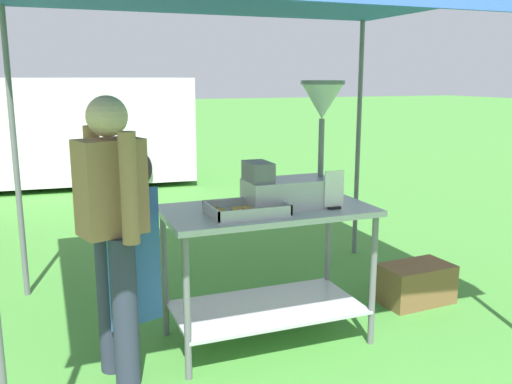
{
  "coord_description": "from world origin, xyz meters",
  "views": [
    {
      "loc": [
        -1.24,
        -2.03,
        1.7
      ],
      "look_at": [
        0.04,
        1.3,
        0.96
      ],
      "focal_mm": 38.75,
      "sensor_mm": 36.0,
      "label": 1
    }
  ],
  "objects": [
    {
      "name": "ground_plane",
      "position": [
        0.0,
        6.0,
        0.0
      ],
      "size": [
        70.0,
        70.0,
        0.0
      ],
      "primitive_type": "plane",
      "color": "#478E38"
    },
    {
      "name": "donut_cart",
      "position": [
        0.04,
        1.1,
        0.64
      ],
      "size": [
        1.31,
        0.7,
        0.89
      ],
      "color": "#B7B7BC",
      "rests_on": "ground"
    },
    {
      "name": "donut_tray",
      "position": [
        -0.14,
        0.99,
        0.92
      ],
      "size": [
        0.46,
        0.33,
        0.07
      ],
      "color": "#B7B7BC",
      "rests_on": "donut_cart"
    },
    {
      "name": "donut_fryer",
      "position": [
        0.24,
        1.08,
        1.19
      ],
      "size": [
        0.64,
        0.28,
        0.79
      ],
      "color": "#B7B7BC",
      "rests_on": "donut_cart"
    },
    {
      "name": "menu_sign",
      "position": [
        0.42,
        0.93,
        1.0
      ],
      "size": [
        0.13,
        0.05,
        0.24
      ],
      "color": "black",
      "rests_on": "donut_cart"
    },
    {
      "name": "vendor",
      "position": [
        -0.92,
        0.98,
        0.9
      ],
      "size": [
        0.46,
        0.53,
        1.61
      ],
      "color": "#2D3347",
      "rests_on": "ground"
    },
    {
      "name": "supply_crate",
      "position": [
        1.34,
        1.26,
        0.15
      ],
      "size": [
        0.56,
        0.36,
        0.3
      ],
      "color": "brown",
      "rests_on": "ground"
    },
    {
      "name": "van_white",
      "position": [
        -1.71,
        7.49,
        0.88
      ],
      "size": [
        5.63,
        2.4,
        1.69
      ],
      "color": "white",
      "rests_on": "ground"
    }
  ]
}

